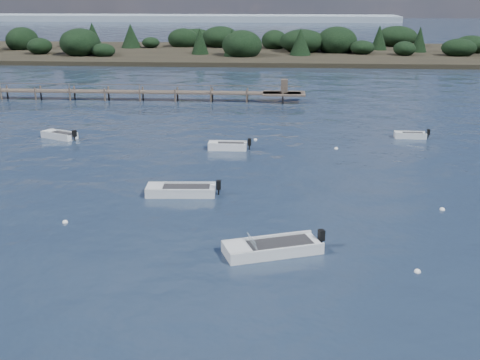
# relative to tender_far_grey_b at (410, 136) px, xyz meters

# --- Properties ---
(ground) EXTENTS (400.00, 400.00, 0.00)m
(ground) POSITION_rel_tender_far_grey_b_xyz_m (-15.39, 29.31, -0.15)
(ground) COLOR #142030
(ground) RESTS_ON ground
(tender_far_grey_b) EXTENTS (3.12, 1.20, 1.06)m
(tender_far_grey_b) POSITION_rel_tender_far_grey_b_xyz_m (0.00, 0.00, 0.00)
(tender_far_grey_b) COLOR silver
(tender_far_grey_b) RESTS_ON ground
(tender_far_grey) EXTENTS (3.68, 2.63, 1.19)m
(tender_far_grey) POSITION_rel_tender_far_grey_b_xyz_m (-31.66, -2.29, 0.02)
(tender_far_grey) COLOR silver
(tender_far_grey) RESTS_ON ground
(tender_far_white) EXTENTS (3.59, 1.30, 1.23)m
(tender_far_white) POSITION_rel_tender_far_grey_b_xyz_m (-16.14, -5.16, 0.02)
(tender_far_white) COLOR silver
(tender_far_white) RESTS_ON ground
(dinghy_mid_grey) EXTENTS (4.92, 1.99, 1.23)m
(dinghy_mid_grey) POSITION_rel_tender_far_grey_b_xyz_m (-18.20, -16.96, 0.02)
(dinghy_mid_grey) COLOR silver
(dinghy_mid_grey) RESTS_ON ground
(dinghy_mid_white_a) EXTENTS (5.38, 3.46, 1.25)m
(dinghy_mid_white_a) POSITION_rel_tender_far_grey_b_xyz_m (-12.06, -25.67, 0.01)
(dinghy_mid_white_a) COLOR silver
(dinghy_mid_white_a) RESTS_ON ground
(buoy_b) EXTENTS (0.32, 0.32, 0.32)m
(buoy_b) POSITION_rel_tender_far_grey_b_xyz_m (-5.08, -27.41, -0.15)
(buoy_b) COLOR white
(buoy_b) RESTS_ON ground
(buoy_c) EXTENTS (0.32, 0.32, 0.32)m
(buoy_c) POSITION_rel_tender_far_grey_b_xyz_m (-24.09, -22.33, -0.15)
(buoy_c) COLOR white
(buoy_c) RESTS_ON ground
(buoy_d) EXTENTS (0.32, 0.32, 0.32)m
(buoy_d) POSITION_rel_tender_far_grey_b_xyz_m (-1.76, -18.72, -0.15)
(buoy_d) COLOR white
(buoy_d) RESTS_ON ground
(buoy_e) EXTENTS (0.32, 0.32, 0.32)m
(buoy_e) POSITION_rel_tender_far_grey_b_xyz_m (-13.95, -1.79, -0.15)
(buoy_e) COLOR white
(buoy_e) RESTS_ON ground
(buoy_extra_a) EXTENTS (0.32, 0.32, 0.32)m
(buoy_extra_a) POSITION_rel_tender_far_grey_b_xyz_m (-7.01, -4.40, -0.15)
(buoy_extra_a) COLOR white
(buoy_extra_a) RESTS_ON ground
(jetty) EXTENTS (64.50, 3.20, 3.40)m
(jetty) POSITION_rel_tender_far_grey_b_xyz_m (-37.14, 17.31, 0.83)
(jetty) COLOR brown
(jetty) RESTS_ON ground
(far_headland) EXTENTS (190.00, 40.00, 5.80)m
(far_headland) POSITION_rel_tender_far_grey_b_xyz_m (9.61, 69.31, 1.81)
(far_headland) COLOR black
(far_headland) RESTS_ON ground
(distant_haze) EXTENTS (280.00, 20.00, 2.40)m
(distant_haze) POSITION_rel_tender_far_grey_b_xyz_m (-105.39, 199.31, -0.15)
(distant_haze) COLOR #81909F
(distant_haze) RESTS_ON ground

